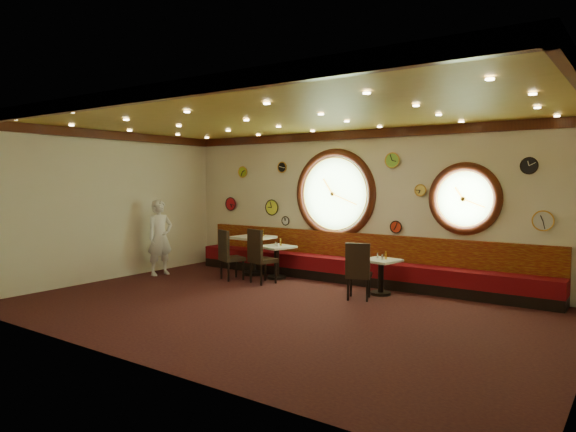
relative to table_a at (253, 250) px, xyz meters
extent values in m
cube|color=black|center=(2.30, -2.23, -0.55)|extent=(9.00, 6.00, 0.00)
cube|color=#B18A32|center=(2.30, -2.23, 2.65)|extent=(9.00, 6.00, 0.02)
cube|color=beige|center=(2.30, 0.77, 1.05)|extent=(9.00, 0.02, 3.20)
cube|color=beige|center=(2.30, -5.23, 1.05)|extent=(9.00, 0.02, 3.20)
cube|color=beige|center=(-2.20, -2.23, 1.05)|extent=(0.02, 6.00, 3.20)
cube|color=#39140A|center=(2.30, 0.72, 2.56)|extent=(9.00, 0.10, 0.18)
cube|color=#39140A|center=(2.30, -5.18, 2.56)|extent=(9.00, 0.10, 0.18)
cube|color=#39140A|center=(-2.15, -2.23, 2.56)|extent=(0.10, 6.00, 0.18)
cube|color=black|center=(2.30, 0.49, -0.45)|extent=(8.00, 0.55, 0.20)
cube|color=#5A070E|center=(2.30, 0.49, -0.20)|extent=(8.00, 0.55, 0.30)
cube|color=#5C0807|center=(2.30, 0.71, 0.20)|extent=(8.00, 0.10, 0.55)
cylinder|color=#93CF7C|center=(1.70, 0.76, 1.30)|extent=(1.66, 0.02, 1.66)
torus|color=#39140A|center=(1.70, 0.75, 1.30)|extent=(1.98, 0.18, 1.98)
torus|color=gold|center=(1.70, 0.72, 1.30)|extent=(1.61, 0.03, 1.61)
cylinder|color=#93CF7C|center=(4.50, 0.76, 1.25)|extent=(1.10, 0.02, 1.10)
torus|color=#39140A|center=(4.50, 0.75, 1.25)|extent=(1.38, 0.18, 1.38)
torus|color=gold|center=(4.50, 0.72, 1.25)|extent=(1.09, 0.03, 1.09)
cylinder|color=red|center=(3.15, 0.73, 0.65)|extent=(0.24, 0.03, 0.24)
cylinder|color=yellow|center=(0.00, 0.73, 0.95)|extent=(0.36, 0.03, 0.36)
cylinder|color=#92AC22|center=(-0.90, 0.73, 1.80)|extent=(0.26, 0.03, 0.26)
cylinder|color=#7CBE3B|center=(3.05, 0.73, 2.00)|extent=(0.30, 0.03, 0.30)
cylinder|color=red|center=(-1.30, 0.73, 1.00)|extent=(0.32, 0.03, 0.32)
cylinder|color=black|center=(0.30, 0.73, 1.90)|extent=(0.24, 0.03, 0.24)
cylinder|color=silver|center=(5.85, 0.73, 0.90)|extent=(0.34, 0.03, 0.34)
cylinder|color=silver|center=(0.40, 0.73, 0.65)|extent=(0.20, 0.03, 0.20)
cylinder|color=#F0CA50|center=(3.65, 0.73, 1.40)|extent=(0.22, 0.03, 0.22)
cylinder|color=black|center=(5.60, 0.73, 1.85)|extent=(0.28, 0.03, 0.28)
cylinder|color=black|center=(0.00, 0.00, -0.52)|extent=(0.50, 0.50, 0.07)
cylinder|color=black|center=(0.00, 0.00, -0.12)|extent=(0.14, 0.14, 0.80)
cube|color=silver|center=(0.00, 0.00, 0.30)|extent=(0.83, 0.83, 0.06)
cylinder|color=black|center=(0.73, -0.09, -0.53)|extent=(0.41, 0.41, 0.06)
cylinder|color=black|center=(0.73, -0.09, -0.20)|extent=(0.11, 0.11, 0.66)
cube|color=silver|center=(0.73, -0.09, 0.14)|extent=(0.79, 0.79, 0.05)
cylinder|color=black|center=(3.27, -0.24, -0.53)|extent=(0.38, 0.38, 0.05)
cylinder|color=black|center=(3.27, -0.24, -0.22)|extent=(0.10, 0.10, 0.61)
cube|color=silver|center=(3.27, -0.24, 0.10)|extent=(0.71, 0.71, 0.04)
cube|color=black|center=(0.00, -0.71, -0.10)|extent=(0.59, 0.59, 0.08)
cube|color=black|center=(-0.08, -0.90, 0.23)|extent=(0.44, 0.23, 0.59)
cube|color=black|center=(0.79, -0.64, -0.08)|extent=(0.59, 0.59, 0.08)
cube|color=black|center=(0.73, -0.83, 0.27)|extent=(0.47, 0.19, 0.62)
cube|color=black|center=(3.09, -0.79, -0.12)|extent=(0.55, 0.55, 0.08)
cube|color=black|center=(3.16, -0.96, 0.20)|extent=(0.43, 0.20, 0.57)
cylinder|color=silver|center=(-0.12, 0.10, 0.38)|extent=(0.04, 0.04, 0.10)
cylinder|color=silver|center=(0.70, -0.08, 0.21)|extent=(0.03, 0.03, 0.09)
cylinder|color=#B8B7BC|center=(3.15, -0.14, 0.17)|extent=(0.04, 0.04, 0.10)
cylinder|color=silver|center=(0.05, -0.09, 0.38)|extent=(0.04, 0.04, 0.10)
cylinder|color=#BBBBC0|center=(0.81, -0.17, 0.21)|extent=(0.03, 0.03, 0.09)
cylinder|color=silver|center=(3.33, -0.31, 0.17)|extent=(0.04, 0.04, 0.11)
cylinder|color=gold|center=(0.18, 0.16, 0.40)|extent=(0.05, 0.05, 0.15)
cylinder|color=gold|center=(0.80, -0.02, 0.25)|extent=(0.05, 0.05, 0.16)
cylinder|color=gold|center=(3.35, -0.19, 0.19)|extent=(0.05, 0.05, 0.15)
imported|color=white|center=(-1.70, -1.24, 0.30)|extent=(0.51, 0.68, 1.71)
camera|label=1|loc=(7.32, -9.02, 1.59)|focal=32.00mm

